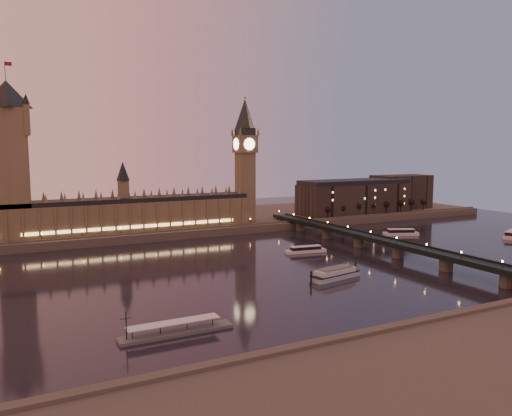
# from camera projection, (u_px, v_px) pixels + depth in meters

# --- Properties ---
(ground) EXTENTS (700.00, 700.00, 0.00)m
(ground) POSITION_uv_depth(u_px,v_px,m) (252.00, 267.00, 286.41)
(ground) COLOR black
(ground) RESTS_ON ground
(far_embankment) EXTENTS (560.00, 130.00, 6.00)m
(far_embankment) POSITION_uv_depth(u_px,v_px,m) (200.00, 221.00, 445.49)
(far_embankment) COLOR #423D35
(far_embankment) RESTS_ON ground
(palace_of_westminster) EXTENTS (180.00, 26.62, 52.00)m
(palace_of_westminster) POSITION_uv_depth(u_px,v_px,m) (132.00, 210.00, 372.67)
(palace_of_westminster) COLOR brown
(palace_of_westminster) RESTS_ON ground
(victoria_tower) EXTENTS (31.68, 31.68, 118.00)m
(victoria_tower) POSITION_uv_depth(u_px,v_px,m) (10.00, 151.00, 331.33)
(victoria_tower) COLOR brown
(victoria_tower) RESTS_ON ground
(big_ben) EXTENTS (17.68, 17.68, 104.00)m
(big_ben) POSITION_uv_depth(u_px,v_px,m) (245.00, 153.00, 410.13)
(big_ben) COLOR brown
(big_ben) RESTS_ON ground
(westminster_bridge) EXTENTS (13.20, 260.00, 15.30)m
(westminster_bridge) POSITION_uv_depth(u_px,v_px,m) (377.00, 243.00, 327.13)
(westminster_bridge) COLOR black
(westminster_bridge) RESTS_ON ground
(city_block) EXTENTS (155.00, 45.00, 34.00)m
(city_block) POSITION_uv_depth(u_px,v_px,m) (370.00, 195.00, 487.57)
(city_block) COLOR black
(city_block) RESTS_ON ground
(bare_tree_0) EXTENTS (5.72, 5.72, 11.62)m
(bare_tree_0) POSITION_uv_depth(u_px,v_px,m) (328.00, 209.00, 439.30)
(bare_tree_0) COLOR black
(bare_tree_0) RESTS_ON ground
(bare_tree_1) EXTENTS (5.72, 5.72, 11.62)m
(bare_tree_1) POSITION_uv_depth(u_px,v_px,m) (343.00, 208.00, 446.81)
(bare_tree_1) COLOR black
(bare_tree_1) RESTS_ON ground
(bare_tree_2) EXTENTS (5.72, 5.72, 11.62)m
(bare_tree_2) POSITION_uv_depth(u_px,v_px,m) (358.00, 207.00, 454.33)
(bare_tree_2) COLOR black
(bare_tree_2) RESTS_ON ground
(bare_tree_3) EXTENTS (5.72, 5.72, 11.62)m
(bare_tree_3) POSITION_uv_depth(u_px,v_px,m) (372.00, 206.00, 461.85)
(bare_tree_3) COLOR black
(bare_tree_3) RESTS_ON ground
(bare_tree_4) EXTENTS (5.72, 5.72, 11.62)m
(bare_tree_4) POSITION_uv_depth(u_px,v_px,m) (386.00, 205.00, 469.36)
(bare_tree_4) COLOR black
(bare_tree_4) RESTS_ON ground
(bare_tree_5) EXTENTS (5.72, 5.72, 11.62)m
(bare_tree_5) POSITION_uv_depth(u_px,v_px,m) (399.00, 204.00, 476.88)
(bare_tree_5) COLOR black
(bare_tree_5) RESTS_ON ground
(bare_tree_6) EXTENTS (5.72, 5.72, 11.62)m
(bare_tree_6) POSITION_uv_depth(u_px,v_px,m) (412.00, 203.00, 484.40)
(bare_tree_6) COLOR black
(bare_tree_6) RESTS_ON ground
(bare_tree_7) EXTENTS (5.72, 5.72, 11.62)m
(bare_tree_7) POSITION_uv_depth(u_px,v_px,m) (425.00, 202.00, 491.92)
(bare_tree_7) COLOR black
(bare_tree_7) RESTS_ON ground
(cruise_boat_a) EXTENTS (27.83, 9.85, 4.36)m
(cruise_boat_a) POSITION_uv_depth(u_px,v_px,m) (306.00, 250.00, 324.98)
(cruise_boat_a) COLOR silver
(cruise_boat_a) RESTS_ON ground
(cruise_boat_b) EXTENTS (27.54, 16.87, 5.00)m
(cruise_boat_b) POSITION_uv_depth(u_px,v_px,m) (401.00, 232.00, 389.93)
(cruise_boat_b) COLOR silver
(cruise_boat_b) RESTS_ON ground
(cruise_boat_c) EXTENTS (27.37, 17.61, 5.35)m
(cruise_boat_c) POSITION_uv_depth(u_px,v_px,m) (512.00, 234.00, 379.93)
(cruise_boat_c) COLOR silver
(cruise_boat_c) RESTS_ON ground
(moored_barge) EXTENTS (33.79, 13.80, 6.30)m
(moored_barge) POSITION_uv_depth(u_px,v_px,m) (335.00, 274.00, 260.04)
(moored_barge) COLOR #97ADC1
(moored_barge) RESTS_ON ground
(pontoon_pier) EXTENTS (42.43, 7.07, 11.31)m
(pontoon_pier) POSITION_uv_depth(u_px,v_px,m) (176.00, 331.00, 182.51)
(pontoon_pier) COLOR #595B5E
(pontoon_pier) RESTS_ON ground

